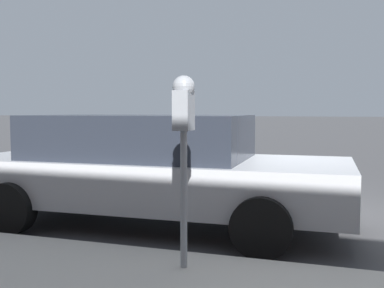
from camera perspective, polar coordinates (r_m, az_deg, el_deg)
name	(u,v)px	position (r m, az deg, el deg)	size (l,w,h in m)	color
ground_plane	(282,218)	(6.46, 11.31, -9.26)	(220.00, 220.00, 0.00)	#424244
parking_meter	(184,121)	(3.84, -1.06, 2.90)	(0.21, 0.19, 1.66)	gray
car_silver	(150,167)	(5.87, -5.33, -2.96)	(2.10, 4.94, 1.44)	#B7BABF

